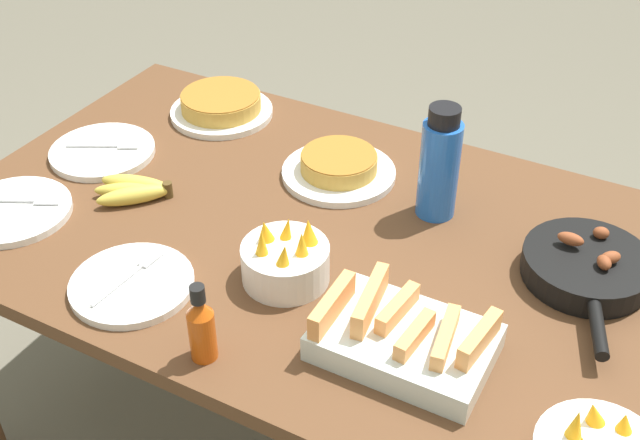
% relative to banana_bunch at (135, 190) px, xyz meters
% --- Properties ---
extents(dining_table, '(1.55, 0.93, 0.72)m').
position_rel_banana_bunch_xyz_m(dining_table, '(0.41, 0.08, -0.11)').
color(dining_table, brown).
rests_on(dining_table, ground_plane).
extents(banana_bunch, '(0.17, 0.14, 0.04)m').
position_rel_banana_bunch_xyz_m(banana_bunch, '(0.00, 0.00, 0.00)').
color(banana_bunch, gold).
rests_on(banana_bunch, dining_table).
extents(melon_tray, '(0.29, 0.19, 0.10)m').
position_rel_banana_bunch_xyz_m(melon_tray, '(0.69, -0.15, 0.02)').
color(melon_tray, silver).
rests_on(melon_tray, dining_table).
extents(skillet, '(0.24, 0.36, 0.08)m').
position_rel_banana_bunch_xyz_m(skillet, '(0.91, 0.19, 0.01)').
color(skillet, black).
rests_on(skillet, dining_table).
extents(frittata_plate_center, '(0.25, 0.25, 0.06)m').
position_rel_banana_bunch_xyz_m(frittata_plate_center, '(0.35, 0.28, 0.00)').
color(frittata_plate_center, white).
rests_on(frittata_plate_center, dining_table).
extents(frittata_plate_side, '(0.26, 0.26, 0.06)m').
position_rel_banana_bunch_xyz_m(frittata_plate_side, '(-0.04, 0.39, 0.01)').
color(frittata_plate_side, white).
rests_on(frittata_plate_side, dining_table).
extents(empty_plate_near_front, '(0.24, 0.24, 0.02)m').
position_rel_banana_bunch_xyz_m(empty_plate_near_front, '(-0.18, 0.10, -0.01)').
color(empty_plate_near_front, white).
rests_on(empty_plate_near_front, dining_table).
extents(empty_plate_far_left, '(0.24, 0.24, 0.02)m').
position_rel_banana_bunch_xyz_m(empty_plate_far_left, '(-0.19, -0.17, -0.01)').
color(empty_plate_far_left, white).
rests_on(empty_plate_far_left, dining_table).
extents(empty_plate_far_right, '(0.23, 0.23, 0.02)m').
position_rel_banana_bunch_xyz_m(empty_plate_far_right, '(0.18, -0.24, -0.01)').
color(empty_plate_far_right, white).
rests_on(empty_plate_far_right, dining_table).
extents(fruit_bowl_mango, '(0.17, 0.17, 0.13)m').
position_rel_banana_bunch_xyz_m(fruit_bowl_mango, '(0.42, -0.08, 0.02)').
color(fruit_bowl_mango, white).
rests_on(fruit_bowl_mango, dining_table).
extents(water_bottle, '(0.08, 0.08, 0.25)m').
position_rel_banana_bunch_xyz_m(water_bottle, '(0.59, 0.25, 0.10)').
color(water_bottle, blue).
rests_on(water_bottle, dining_table).
extents(hot_sauce_bottle, '(0.05, 0.05, 0.15)m').
position_rel_banana_bunch_xyz_m(hot_sauce_bottle, '(0.40, -0.32, 0.05)').
color(hot_sauce_bottle, '#C64C0F').
rests_on(hot_sauce_bottle, dining_table).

